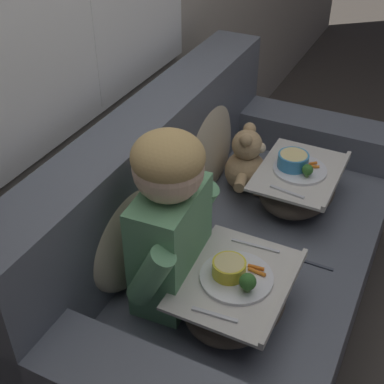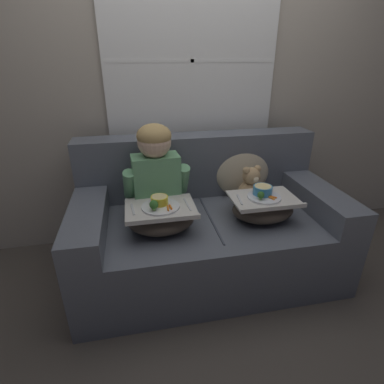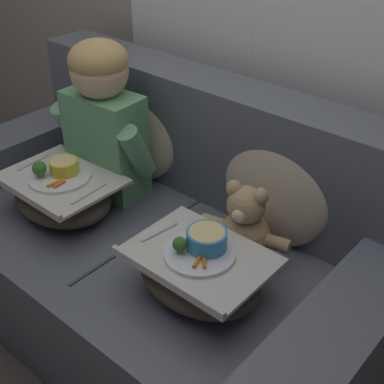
# 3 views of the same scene
# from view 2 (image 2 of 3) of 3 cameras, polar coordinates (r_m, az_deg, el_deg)

# --- Properties ---
(ground_plane) EXTENTS (14.00, 14.00, 0.00)m
(ground_plane) POSITION_cam_2_polar(r_m,az_deg,el_deg) (2.38, 2.86, -14.36)
(ground_plane) COLOR #4C443D
(wall_back_with_window) EXTENTS (8.00, 0.08, 2.60)m
(wall_back_with_window) POSITION_cam_2_polar(r_m,az_deg,el_deg) (2.46, -0.21, 20.24)
(wall_back_with_window) COLOR #A89E8E
(wall_back_with_window) RESTS_ON ground_plane
(couch) EXTENTS (1.81, 0.99, 0.95)m
(couch) POSITION_cam_2_polar(r_m,az_deg,el_deg) (2.23, 2.63, -6.53)
(couch) COLOR #565B66
(couch) RESTS_ON ground_plane
(throw_pillow_behind_child) EXTENTS (0.44, 0.21, 0.45)m
(throw_pillow_behind_child) POSITION_cam_2_polar(r_m,az_deg,el_deg) (2.24, -7.21, 3.15)
(throw_pillow_behind_child) COLOR #C1B293
(throw_pillow_behind_child) RESTS_ON couch
(throw_pillow_behind_teddy) EXTENTS (0.45, 0.22, 0.47)m
(throw_pillow_behind_teddy) POSITION_cam_2_polar(r_m,az_deg,el_deg) (2.38, 9.51, 4.33)
(throw_pillow_behind_teddy) COLOR #C1B293
(throw_pillow_behind_teddy) RESTS_ON couch
(child_figure) EXTENTS (0.45, 0.23, 0.63)m
(child_figure) POSITION_cam_2_polar(r_m,az_deg,el_deg) (2.01, -6.94, 4.83)
(child_figure) COLOR #66A370
(child_figure) RESTS_ON couch
(teddy_bear) EXTENTS (0.32, 0.23, 0.30)m
(teddy_bear) POSITION_cam_2_polar(r_m,az_deg,el_deg) (2.24, 11.10, 0.68)
(teddy_bear) COLOR tan
(teddy_bear) RESTS_ON couch
(lap_tray_child) EXTENTS (0.44, 0.34, 0.24)m
(lap_tray_child) POSITION_cam_2_polar(r_m,az_deg,el_deg) (1.90, -5.93, -4.86)
(lap_tray_child) COLOR #473D33
(lap_tray_child) RESTS_ON child_figure
(lap_tray_teddy) EXTENTS (0.43, 0.32, 0.23)m
(lap_tray_teddy) POSITION_cam_2_polar(r_m,az_deg,el_deg) (2.07, 13.35, -2.84)
(lap_tray_teddy) COLOR #473D33
(lap_tray_teddy) RESTS_ON teddy_bear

